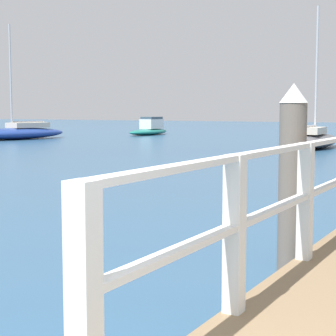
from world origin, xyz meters
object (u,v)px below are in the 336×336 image
(boat_1, at_px, (18,133))
(boat_3, at_px, (150,129))
(boat_5, at_px, (313,139))
(dock_piling_near, at_px, (292,178))

(boat_1, height_order, boat_3, boat_1)
(boat_3, height_order, boat_5, boat_5)
(boat_1, relative_size, boat_3, 1.50)
(dock_piling_near, distance_m, boat_5, 20.84)
(boat_3, bearing_deg, boat_1, -112.58)
(dock_piling_near, bearing_deg, boat_3, 123.97)
(boat_1, relative_size, boat_5, 1.08)
(boat_1, distance_m, boat_5, 17.18)
(boat_1, height_order, boat_5, boat_1)
(dock_piling_near, distance_m, boat_1, 29.74)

